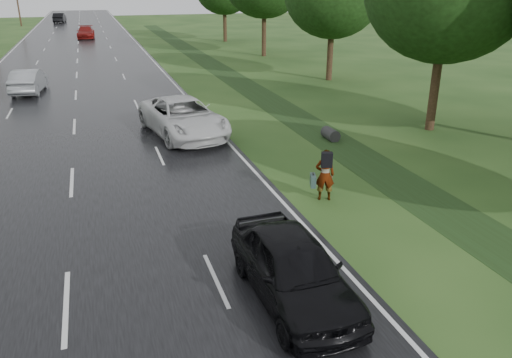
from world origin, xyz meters
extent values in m
plane|color=#224217|center=(0.00, 0.00, 0.00)|extent=(220.00, 220.00, 0.00)
cube|color=black|center=(0.00, 45.00, 0.02)|extent=(14.00, 180.00, 0.04)
cube|color=silver|center=(6.75, 45.00, 0.04)|extent=(0.12, 180.00, 0.01)
cube|color=silver|center=(-6.75, 45.00, 0.04)|extent=(0.12, 180.00, 0.01)
cube|color=silver|center=(0.00, 45.00, 0.04)|extent=(0.12, 180.00, 0.01)
cube|color=#1F3313|center=(11.50, 20.00, 0.00)|extent=(2.20, 120.00, 0.01)
cylinder|color=#2D2D2D|center=(11.50, 10.00, 0.25)|extent=(0.56, 1.00, 0.56)
cylinder|color=#322014|center=(17.00, 10.00, 1.92)|extent=(0.44, 0.44, 3.84)
cylinder|color=#322014|center=(18.20, 24.00, 1.76)|extent=(0.44, 0.44, 3.52)
cylinder|color=#322014|center=(17.80, 38.00, 2.08)|extent=(0.44, 0.44, 4.16)
cylinder|color=#322014|center=(17.50, 52.00, 1.84)|extent=(0.44, 0.44, 3.68)
imported|color=#A5998C|center=(8.20, 3.74, 0.89)|extent=(0.75, 0.61, 1.78)
cube|color=black|center=(8.12, 3.49, 1.52)|extent=(0.40, 0.31, 0.50)
cube|color=#304745|center=(7.87, 3.95, 0.65)|extent=(0.31, 0.53, 0.40)
cube|color=black|center=(7.87, 3.95, 0.89)|extent=(0.10, 0.17, 0.04)
imported|color=silver|center=(5.07, 12.75, 0.91)|extent=(3.91, 6.68, 1.75)
imported|color=black|center=(5.02, -1.29, 0.83)|extent=(2.00, 4.71, 1.59)
imported|color=#92959A|center=(-2.89, 25.76, 0.82)|extent=(2.15, 4.89, 1.56)
imported|color=maroon|center=(1.00, 60.98, 0.79)|extent=(2.34, 5.28, 1.51)
imported|color=black|center=(-3.29, 91.06, 0.88)|extent=(2.24, 5.24, 1.68)
camera|label=1|loc=(1.17, -10.34, 6.90)|focal=35.00mm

